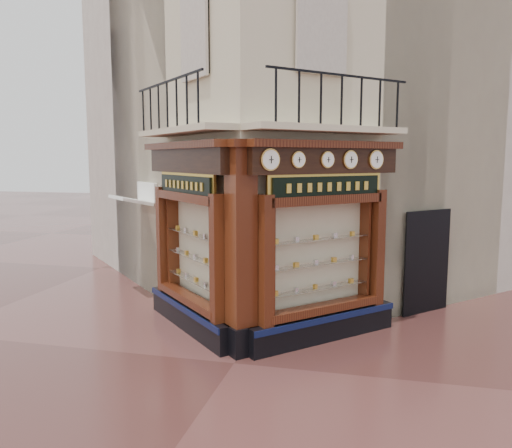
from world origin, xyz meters
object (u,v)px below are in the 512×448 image
(corner_pilaster, at_px, (241,251))
(clock_e, at_px, (376,160))
(awning, at_px, (134,296))
(clock_c, at_px, (327,160))
(clock_d, at_px, (350,160))
(clock_a, at_px, (270,160))
(clock_b, at_px, (298,160))
(signboard_left, at_px, (186,185))
(signboard_right, at_px, (327,187))

(corner_pilaster, xyz_separation_m, clock_e, (2.36, 1.76, 1.67))
(clock_e, distance_m, awning, 7.30)
(clock_c, height_order, clock_d, clock_d)
(clock_a, bearing_deg, clock_b, 0.00)
(clock_b, xyz_separation_m, signboard_left, (-2.45, 0.63, -0.52))
(corner_pilaster, bearing_deg, signboard_right, -10.25)
(clock_b, distance_m, signboard_right, 0.95)
(awning, height_order, signboard_left, signboard_left)
(clock_c, distance_m, clock_d, 0.58)
(signboard_left, bearing_deg, corner_pilaster, -169.75)
(awning, bearing_deg, clock_e, -147.39)
(clock_e, height_order, signboard_right, clock_e)
(clock_e, bearing_deg, awning, 122.61)
(clock_a, bearing_deg, corner_pilaster, 129.76)
(clock_a, height_order, clock_c, clock_a)
(corner_pilaster, xyz_separation_m, awning, (-3.83, 3.12, -1.95))
(clock_e, distance_m, signboard_left, 3.93)
(corner_pilaster, distance_m, clock_d, 2.82)
(awning, bearing_deg, clock_b, -164.63)
(clock_b, distance_m, signboard_left, 2.58)
(clock_d, distance_m, signboard_left, 3.39)
(corner_pilaster, relative_size, awning, 2.99)
(clock_e, bearing_deg, signboard_right, 174.59)
(clock_b, xyz_separation_m, clock_d, (0.89, 0.89, 0.00))
(clock_e, relative_size, awning, 0.29)
(corner_pilaster, relative_size, clock_a, 10.11)
(clock_d, bearing_deg, corner_pilaster, 169.14)
(clock_a, relative_size, clock_e, 1.02)
(clock_b, xyz_separation_m, awning, (-4.81, 2.74, -3.62))
(clock_a, height_order, awning, clock_a)
(corner_pilaster, bearing_deg, clock_a, -50.24)
(signboard_left, bearing_deg, clock_a, -162.85)
(corner_pilaster, xyz_separation_m, clock_a, (0.55, -0.05, 1.67))
(corner_pilaster, xyz_separation_m, clock_d, (1.88, 1.27, 1.67))
(signboard_left, height_order, signboard_right, signboard_right)
(clock_c, distance_m, clock_e, 1.27)
(clock_d, relative_size, awning, 0.27)
(clock_b, relative_size, signboard_right, 0.15)
(clock_b, bearing_deg, clock_a, 180.00)
(corner_pilaster, bearing_deg, clock_b, -23.79)
(signboard_left, relative_size, signboard_right, 0.95)
(clock_c, bearing_deg, awning, 111.93)
(clock_c, relative_size, clock_d, 0.87)
(clock_b, height_order, clock_e, clock_e)
(clock_e, bearing_deg, corner_pilaster, 171.67)
(clock_d, height_order, clock_e, clock_e)
(clock_c, xyz_separation_m, clock_d, (0.41, 0.41, -0.00))
(clock_d, distance_m, awning, 7.00)
(clock_c, xyz_separation_m, signboard_left, (-2.93, 0.15, -0.52))
(clock_c, bearing_deg, corner_pilaster, 165.50)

